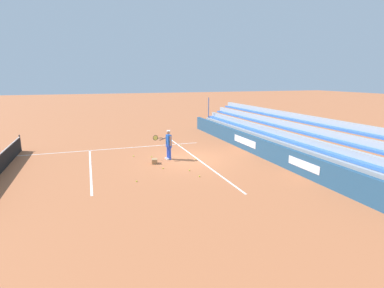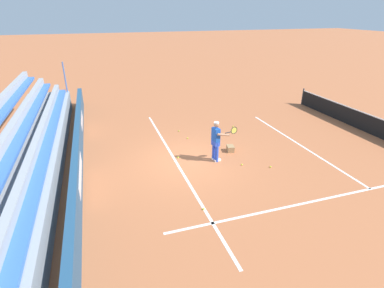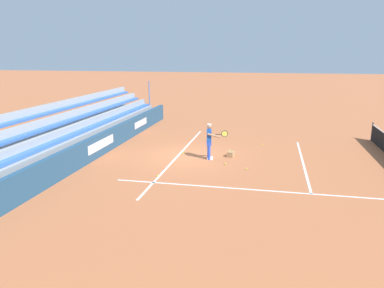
{
  "view_description": "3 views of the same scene",
  "coord_description": "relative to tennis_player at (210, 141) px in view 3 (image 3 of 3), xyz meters",
  "views": [
    {
      "loc": [
        -16.18,
        5.38,
        4.67
      ],
      "look_at": [
        0.09,
        -0.25,
        0.87
      ],
      "focal_mm": 28.0,
      "sensor_mm": 36.0,
      "label": 1
    },
    {
      "loc": [
        10.72,
        -3.31,
        5.8
      ],
      "look_at": [
        0.22,
        0.12,
        0.84
      ],
      "focal_mm": 28.0,
      "sensor_mm": 36.0,
      "label": 2
    },
    {
      "loc": [
        17.49,
        3.89,
        5.0
      ],
      "look_at": [
        0.54,
        0.31,
        0.75
      ],
      "focal_mm": 35.0,
      "sensor_mm": 36.0,
      "label": 3
    }
  ],
  "objects": [
    {
      "name": "tennis_ball_midcourt",
      "position": [
        1.27,
        1.86,
        -0.86
      ],
      "size": [
        0.07,
        0.07,
        0.07
      ],
      "primitive_type": "sphere",
      "color": "#CCE533",
      "rests_on": "ground"
    },
    {
      "name": "court_baseline_white",
      "position": [
        -0.35,
        -1.63,
        -0.89
      ],
      "size": [
        12.0,
        0.1,
        0.01
      ],
      "primitive_type": "cube",
      "color": "white",
      "rests_on": "ground"
    },
    {
      "name": "court_sideline_white",
      "position": [
        3.76,
        2.87,
        -0.89
      ],
      "size": [
        0.1,
        12.0,
        0.01
      ],
      "primitive_type": "cube",
      "color": "white",
      "rests_on": "ground"
    },
    {
      "name": "tennis_ball_near_player",
      "position": [
        -3.64,
        -0.59,
        -0.86
      ],
      "size": [
        0.07,
        0.07,
        0.07
      ],
      "primitive_type": "sphere",
      "color": "#CCE533",
      "rests_on": "ground"
    },
    {
      "name": "court_service_line_white",
      "position": [
        -0.35,
        4.37,
        -0.89
      ],
      "size": [
        8.22,
        0.1,
        0.01
      ],
      "primitive_type": "cube",
      "color": "white",
      "rests_on": "ground"
    },
    {
      "name": "tennis_ball_far_right",
      "position": [
        0.74,
        0.85,
        -0.86
      ],
      "size": [
        0.07,
        0.07,
        0.07
      ],
      "primitive_type": "sphere",
      "color": "#CCE533",
      "rests_on": "ground"
    },
    {
      "name": "tennis_ball_stray_back",
      "position": [
        3.06,
        -1.66,
        -0.86
      ],
      "size": [
        0.07,
        0.07,
        0.07
      ],
      "primitive_type": "sphere",
      "color": "#CCE533",
      "rests_on": "ground"
    },
    {
      "name": "ball_box_cardboard",
      "position": [
        -0.63,
        0.97,
        -0.76
      ],
      "size": [
        0.46,
        0.38,
        0.26
      ],
      "primitive_type": "cube",
      "rotation": [
        0.0,
        0.0,
        -0.22
      ],
      "color": "#A87F51",
      "rests_on": "ground"
    },
    {
      "name": "tennis_ball_toward_net",
      "position": [
        -3.36,
        2.39,
        -0.86
      ],
      "size": [
        0.07,
        0.07,
        0.07
      ],
      "primitive_type": "sphere",
      "color": "#CCE533",
      "rests_on": "ground"
    },
    {
      "name": "back_wall_sponsor_board",
      "position": [
        -0.36,
        -5.44,
        -0.34
      ],
      "size": [
        20.03,
        0.25,
        1.1
      ],
      "color": "navy",
      "rests_on": "ground"
    },
    {
      "name": "bleacher_stand",
      "position": [
        -0.35,
        -7.27,
        -0.17
      ],
      "size": [
        19.03,
        2.4,
        2.95
      ],
      "color": "#9EA3A8",
      "rests_on": "ground"
    },
    {
      "name": "tennis_ball_by_box",
      "position": [
        -1.77,
        0.76,
        -0.86
      ],
      "size": [
        0.07,
        0.07,
        0.07
      ],
      "primitive_type": "sphere",
      "color": "#CCE533",
      "rests_on": "ground"
    },
    {
      "name": "tennis_player",
      "position": [
        0.0,
        0.0,
        0.0
      ],
      "size": [
        0.59,
        1.05,
        1.71
      ],
      "color": "blue",
      "rests_on": "ground"
    },
    {
      "name": "tennis_ball_far_left",
      "position": [
        -2.58,
        -0.43,
        -0.86
      ],
      "size": [
        0.07,
        0.07,
        0.07
      ],
      "primitive_type": "sphere",
      "color": "#CCE533",
      "rests_on": "ground"
    },
    {
      "name": "ground_plane",
      "position": [
        -0.35,
        -1.13,
        -0.89
      ],
      "size": [
        160.0,
        160.0,
        0.0
      ],
      "primitive_type": "plane",
      "color": "#B7663D"
    },
    {
      "name": "tennis_ball_on_baseline",
      "position": [
        -0.69,
        -1.45,
        -0.86
      ],
      "size": [
        0.07,
        0.07,
        0.07
      ],
      "primitive_type": "sphere",
      "color": "#CCE533",
      "rests_on": "ground"
    }
  ]
}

